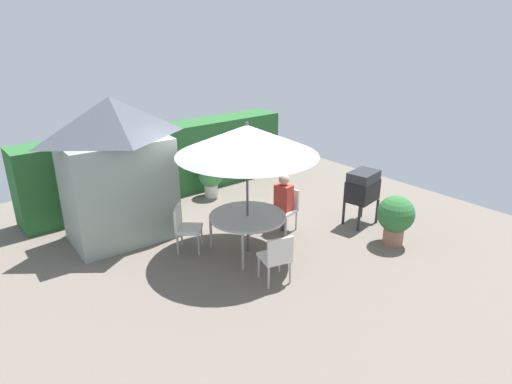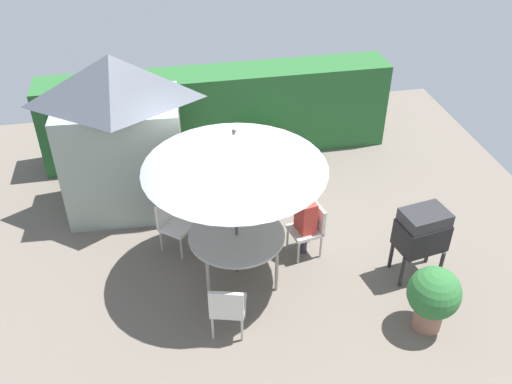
% 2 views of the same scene
% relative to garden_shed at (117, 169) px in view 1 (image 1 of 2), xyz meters
% --- Properties ---
extents(ground_plane, '(11.00, 11.00, 0.00)m').
position_rel_garden_shed_xyz_m(ground_plane, '(1.84, -1.89, -1.47)').
color(ground_plane, '#6B6056').
extents(hedge_backdrop, '(6.87, 0.87, 1.75)m').
position_rel_garden_shed_xyz_m(hedge_backdrop, '(1.84, 1.61, -0.59)').
color(hedge_backdrop, '#28602D').
rests_on(hedge_backdrop, ground).
extents(garden_shed, '(2.18, 1.56, 2.87)m').
position_rel_garden_shed_xyz_m(garden_shed, '(0.00, 0.00, 0.00)').
color(garden_shed, gray).
rests_on(garden_shed, ground).
extents(patio_table, '(1.45, 1.45, 0.75)m').
position_rel_garden_shed_xyz_m(patio_table, '(1.61, -2.08, -0.77)').
color(patio_table, '#B2ADA3').
rests_on(patio_table, ground).
extents(patio_umbrella, '(2.58, 2.58, 2.53)m').
position_rel_garden_shed_xyz_m(patio_umbrella, '(1.61, -2.08, 0.74)').
color(patio_umbrella, '#4C4C51').
rests_on(patio_umbrella, ground).
extents(bbq_grill, '(0.78, 0.61, 1.20)m').
position_rel_garden_shed_xyz_m(bbq_grill, '(4.29, -2.65, -0.62)').
color(bbq_grill, black).
rests_on(bbq_grill, ground).
extents(chair_near_shed, '(0.55, 0.54, 0.90)m').
position_rel_garden_shed_xyz_m(chair_near_shed, '(2.82, -1.83, -0.95)').
color(chair_near_shed, silver).
rests_on(chair_near_shed, ground).
extents(chair_far_side, '(0.65, 0.65, 0.90)m').
position_rel_garden_shed_xyz_m(chair_far_side, '(0.69, -1.30, -0.95)').
color(chair_far_side, silver).
rests_on(chair_far_side, ground).
extents(chair_toward_hedge, '(0.57, 0.57, 0.90)m').
position_rel_garden_shed_xyz_m(chair_toward_hedge, '(1.28, -3.28, -0.95)').
color(chair_toward_hedge, silver).
rests_on(chair_toward_hedge, ground).
extents(potted_plant_by_shed, '(0.73, 0.73, 1.02)m').
position_rel_garden_shed_xyz_m(potted_plant_by_shed, '(4.03, -3.69, -0.87)').
color(potted_plant_by_shed, '#936651').
rests_on(potted_plant_by_shed, ground).
extents(potted_plant_by_grill, '(0.62, 0.62, 0.89)m').
position_rel_garden_shed_xyz_m(potted_plant_by_grill, '(2.64, 0.74, -0.94)').
color(potted_plant_by_grill, silver).
rests_on(potted_plant_by_grill, ground).
extents(person_in_red, '(0.30, 0.38, 1.26)m').
position_rel_garden_shed_xyz_m(person_in_red, '(2.74, -1.85, -0.68)').
color(person_in_red, '#CC3D33').
rests_on(person_in_red, ground).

